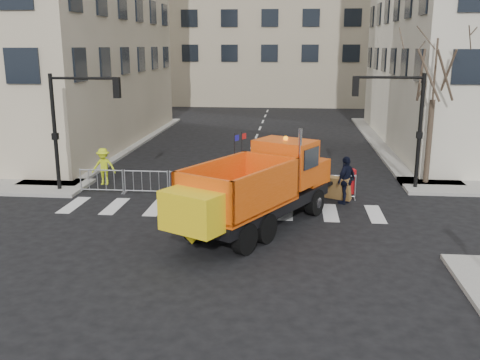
# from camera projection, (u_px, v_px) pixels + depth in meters

# --- Properties ---
(ground) EXTENTS (120.00, 120.00, 0.00)m
(ground) POSITION_uv_depth(u_px,v_px,m) (203.00, 261.00, 16.79)
(ground) COLOR black
(ground) RESTS_ON ground
(sidewalk_back) EXTENTS (64.00, 5.00, 0.15)m
(sidewalk_back) POSITION_uv_depth(u_px,v_px,m) (233.00, 189.00, 24.98)
(sidewalk_back) COLOR gray
(sidewalk_back) RESTS_ON ground
(traffic_light_left) EXTENTS (0.18, 0.18, 5.40)m
(traffic_light_left) POSITION_uv_depth(u_px,v_px,m) (55.00, 134.00, 24.15)
(traffic_light_left) COLOR black
(traffic_light_left) RESTS_ON ground
(traffic_light_right) EXTENTS (0.18, 0.18, 5.40)m
(traffic_light_right) POSITION_uv_depth(u_px,v_px,m) (420.00, 133.00, 24.47)
(traffic_light_right) COLOR black
(traffic_light_right) RESTS_ON ground
(crowd_barriers) EXTENTS (12.60, 0.60, 1.10)m
(crowd_barriers) POSITION_uv_depth(u_px,v_px,m) (214.00, 184.00, 24.07)
(crowd_barriers) COLOR #9EA0A5
(crowd_barriers) RESTS_ON ground
(street_tree) EXTENTS (3.00, 3.00, 7.50)m
(street_tree) POSITION_uv_depth(u_px,v_px,m) (432.00, 108.00, 25.11)
(street_tree) COLOR #382B21
(street_tree) RESTS_ON ground
(plow_truck) EXTENTS (6.72, 9.48, 3.66)m
(plow_truck) POSITION_uv_depth(u_px,v_px,m) (257.00, 186.00, 19.37)
(plow_truck) COLOR black
(plow_truck) RESTS_ON ground
(cop_a) EXTENTS (0.86, 0.75, 1.97)m
(cop_a) POSITION_uv_depth(u_px,v_px,m) (297.00, 179.00, 23.02)
(cop_a) COLOR black
(cop_a) RESTS_ON ground
(cop_b) EXTENTS (1.06, 0.86, 2.03)m
(cop_b) POSITION_uv_depth(u_px,v_px,m) (312.00, 179.00, 22.95)
(cop_b) COLOR black
(cop_b) RESTS_ON ground
(cop_c) EXTENTS (1.13, 1.27, 2.07)m
(cop_c) POSITION_uv_depth(u_px,v_px,m) (346.00, 180.00, 22.71)
(cop_c) COLOR black
(cop_c) RESTS_ON ground
(worker) EXTENTS (1.15, 0.68, 1.76)m
(worker) POSITION_uv_depth(u_px,v_px,m) (104.00, 166.00, 25.30)
(worker) COLOR #C0D418
(worker) RESTS_ON sidewalk_back
(newspaper_box) EXTENTS (0.51, 0.47, 1.10)m
(newspaper_box) POSITION_uv_depth(u_px,v_px,m) (350.00, 181.00, 23.86)
(newspaper_box) COLOR #A50C10
(newspaper_box) RESTS_ON sidewalk_back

